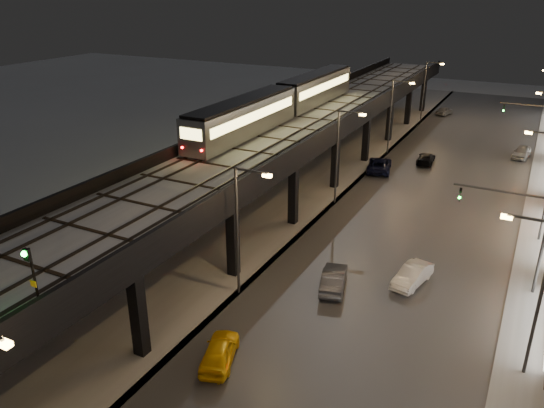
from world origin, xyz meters
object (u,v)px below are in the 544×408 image
at_px(car_far_white, 445,111).
at_px(car_onc_silver, 412,276).
at_px(subway_train, 284,101).
at_px(car_taxi, 220,352).
at_px(car_onc_red, 522,153).
at_px(rail_signal, 30,267).
at_px(car_mid_dark, 426,159).
at_px(car_near_white, 334,279).
at_px(car_mid_silver, 379,165).

distance_m(car_far_white, car_onc_silver, 54.80).
xyz_separation_m(subway_train, car_taxi, (10.51, -29.35, -7.55)).
relative_size(car_far_white, car_onc_red, 0.89).
relative_size(rail_signal, car_onc_silver, 0.70).
distance_m(subway_train, rail_signal, 37.27).
relative_size(car_mid_dark, car_onc_red, 1.04).
bearing_deg(car_onc_red, car_near_white, -96.82).
bearing_deg(car_onc_silver, subway_train, 149.91).
height_order(rail_signal, car_mid_dark, rail_signal).
relative_size(car_taxi, car_mid_silver, 0.76).
relative_size(car_mid_silver, car_onc_red, 1.28).
bearing_deg(rail_signal, car_mid_dark, 82.31).
bearing_deg(car_onc_red, car_onc_silver, -90.64).
bearing_deg(subway_train, car_near_white, -55.35).
bearing_deg(car_near_white, car_onc_red, -118.27).
relative_size(subway_train, car_onc_red, 7.92).
relative_size(rail_signal, car_near_white, 0.66).
height_order(car_taxi, car_onc_red, car_onc_red).
height_order(subway_train, car_onc_red, subway_train).
height_order(subway_train, car_mid_dark, subway_train).
bearing_deg(car_taxi, car_onc_red, -123.15).
bearing_deg(car_onc_silver, car_mid_dark, 112.45).
height_order(subway_train, car_onc_silver, subway_train).
xyz_separation_m(subway_train, car_mid_silver, (8.86, 6.26, -7.51)).
relative_size(subway_train, car_near_white, 7.64).
xyz_separation_m(car_taxi, car_mid_silver, (-1.65, 35.61, 0.05)).
relative_size(subway_train, car_onc_silver, 8.05).
relative_size(subway_train, rail_signal, 11.53).
xyz_separation_m(car_mid_silver, car_mid_dark, (4.03, 5.10, -0.11)).
height_order(car_mid_silver, car_mid_dark, car_mid_silver).
relative_size(car_taxi, car_onc_silver, 0.99).
relative_size(car_taxi, car_far_white, 1.10).
bearing_deg(subway_train, car_onc_silver, -42.18).
height_order(rail_signal, car_far_white, rail_signal).
xyz_separation_m(car_taxi, car_far_white, (-0.42, 67.33, -0.06)).
bearing_deg(rail_signal, car_mid_silver, 86.72).
bearing_deg(car_mid_silver, car_mid_dark, -140.44).
bearing_deg(subway_train, car_mid_silver, 35.24).
bearing_deg(car_taxi, rail_signal, 41.79).
distance_m(car_mid_silver, car_mid_dark, 6.50).
distance_m(subway_train, car_mid_silver, 13.19).
xyz_separation_m(rail_signal, car_mid_dark, (6.49, 48.08, -8.02)).
bearing_deg(rail_signal, car_near_white, 68.53).
bearing_deg(car_far_white, car_onc_silver, 114.67).
bearing_deg(car_far_white, car_mid_dark, 112.44).
relative_size(car_far_white, car_onc_silver, 0.90).
bearing_deg(car_near_white, rail_signal, 54.05).
bearing_deg(car_near_white, subway_train, -69.82).
height_order(subway_train, car_mid_silver, subway_train).
relative_size(car_near_white, car_onc_red, 1.04).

